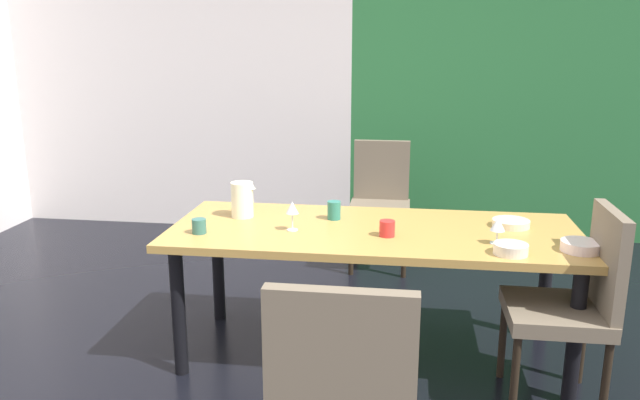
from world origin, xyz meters
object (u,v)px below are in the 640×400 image
(cup_east, at_px, (387,228))
(cup_near_window, at_px, (334,210))
(wine_glass_west, at_px, (292,209))
(serving_bowl_south, at_px, (511,249))
(serving_bowl_center, at_px, (511,223))
(chair_right_near, at_px, (575,298))
(wine_glass_rear, at_px, (498,225))
(serving_bowl_right, at_px, (581,246))
(cup_near_shelf, at_px, (199,226))
(pitcher_left, at_px, (242,199))
(chair_head_far, at_px, (380,197))
(dining_table, at_px, (374,242))

(cup_east, xyz_separation_m, cup_near_window, (-0.30, 0.27, 0.01))
(wine_glass_west, xyz_separation_m, cup_near_window, (0.19, 0.23, -0.06))
(serving_bowl_south, height_order, serving_bowl_center, serving_bowl_south)
(chair_right_near, xyz_separation_m, serving_bowl_south, (-0.29, 0.02, 0.21))
(wine_glass_rear, bearing_deg, cup_near_window, 159.09)
(wine_glass_west, height_order, serving_bowl_right, wine_glass_west)
(wine_glass_west, height_order, cup_near_shelf, wine_glass_west)
(chair_right_near, distance_m, serving_bowl_right, 0.24)
(chair_right_near, bearing_deg, wine_glass_rear, 64.24)
(cup_near_shelf, bearing_deg, pitcher_left, 67.21)
(wine_glass_west, xyz_separation_m, serving_bowl_right, (1.37, -0.14, -0.09))
(wine_glass_rear, height_order, serving_bowl_south, wine_glass_rear)
(serving_bowl_right, bearing_deg, wine_glass_rear, 171.10)
(chair_right_near, relative_size, serving_bowl_right, 5.21)
(pitcher_left, bearing_deg, cup_east, -16.96)
(serving_bowl_center, height_order, pitcher_left, pitcher_left)
(pitcher_left, bearing_deg, serving_bowl_right, -11.64)
(serving_bowl_center, distance_m, cup_near_window, 0.93)
(chair_right_near, distance_m, cup_near_shelf, 1.81)
(serving_bowl_right, xyz_separation_m, pitcher_left, (-1.69, 0.35, 0.07))
(wine_glass_west, bearing_deg, chair_right_near, -10.20)
(wine_glass_west, height_order, serving_bowl_south, wine_glass_west)
(serving_bowl_center, bearing_deg, cup_east, -157.85)
(serving_bowl_center, relative_size, cup_east, 2.42)
(chair_head_far, xyz_separation_m, serving_bowl_right, (0.99, -1.67, 0.22))
(serving_bowl_right, distance_m, cup_near_shelf, 1.83)
(wine_glass_rear, xyz_separation_m, cup_near_shelf, (-1.46, -0.04, -0.05))
(cup_near_window, bearing_deg, wine_glass_west, -128.39)
(wine_glass_rear, xyz_separation_m, wine_glass_west, (-1.00, 0.08, 0.02))
(dining_table, bearing_deg, cup_near_shelf, -166.61)
(pitcher_left, bearing_deg, serving_bowl_south, -17.78)
(chair_head_far, distance_m, cup_near_shelf, 1.87)
(dining_table, distance_m, chair_right_near, 0.99)
(cup_near_shelf, bearing_deg, wine_glass_west, 14.41)
(serving_bowl_south, relative_size, serving_bowl_center, 0.81)
(chair_right_near, height_order, chair_head_far, chair_right_near)
(dining_table, distance_m, cup_near_window, 0.30)
(pitcher_left, bearing_deg, cup_near_shelf, -112.79)
(dining_table, xyz_separation_m, cup_near_shelf, (-0.86, -0.21, 0.11))
(wine_glass_rear, relative_size, cup_near_window, 1.29)
(pitcher_left, bearing_deg, dining_table, -9.54)
(serving_bowl_right, bearing_deg, chair_right_near, -106.50)
(serving_bowl_south, bearing_deg, cup_near_shelf, 175.84)
(wine_glass_west, distance_m, serving_bowl_south, 1.07)
(chair_head_far, distance_m, serving_bowl_south, 1.90)
(wine_glass_rear, distance_m, serving_bowl_center, 0.33)
(chair_head_far, relative_size, serving_bowl_center, 4.85)
(serving_bowl_south, relative_size, serving_bowl_right, 0.86)
(chair_head_far, bearing_deg, chair_right_near, 118.42)
(wine_glass_west, distance_m, cup_near_window, 0.31)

